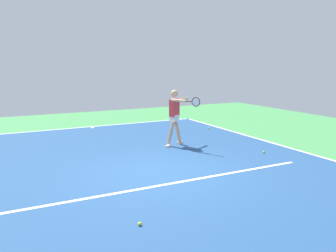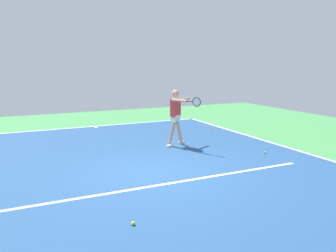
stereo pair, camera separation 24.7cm
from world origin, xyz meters
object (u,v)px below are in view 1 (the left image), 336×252
at_px(tennis_player, 175,113).
at_px(tennis_ball_by_baseline, 140,224).
at_px(tennis_ball_centre_court, 209,128).
at_px(tennis_ball_far_corner, 264,152).

distance_m(tennis_player, tennis_ball_by_baseline, 5.68).
bearing_deg(tennis_ball_by_baseline, tennis_player, -123.81).
relative_size(tennis_player, tennis_ball_centre_court, 27.63).
height_order(tennis_ball_by_baseline, tennis_ball_far_corner, same).
xyz_separation_m(tennis_player, tennis_ball_centre_court, (-2.49, -1.80, -1.02)).
height_order(tennis_player, tennis_ball_by_baseline, tennis_player).
distance_m(tennis_ball_by_baseline, tennis_ball_far_corner, 5.66).
bearing_deg(tennis_ball_far_corner, tennis_ball_by_baseline, 27.36).
height_order(tennis_player, tennis_ball_far_corner, tennis_player).
relative_size(tennis_player, tennis_ball_by_baseline, 27.63).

